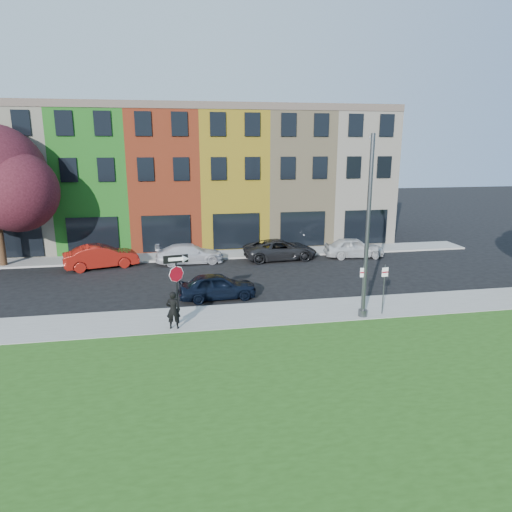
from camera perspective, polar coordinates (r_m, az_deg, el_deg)
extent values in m
plane|color=black|center=(18.54, 4.36, -10.69)|extent=(120.00, 120.00, 0.00)
cube|color=gray|center=(21.70, 7.55, -6.86)|extent=(40.00, 3.00, 0.12)
cube|color=gray|center=(32.25, -7.47, 0.04)|extent=(40.00, 2.40, 0.12)
cube|color=#BCB79C|center=(39.10, -26.23, 8.50)|extent=(5.00, 10.00, 10.00)
cube|color=green|center=(38.04, -18.90, 9.06)|extent=(5.00, 10.00, 10.00)
cube|color=#AA391C|center=(37.61, -11.26, 9.48)|extent=(5.00, 10.00, 10.00)
cube|color=gold|center=(37.85, -3.57, 9.74)|extent=(5.00, 10.00, 10.00)
cube|color=#8F7E5C|center=(38.74, 3.90, 9.83)|extent=(5.00, 10.00, 10.00)
cube|color=beige|center=(40.24, 10.93, 9.77)|extent=(5.00, 10.00, 10.00)
cube|color=black|center=(33.09, -6.78, 2.97)|extent=(30.00, 0.12, 2.60)
cylinder|color=black|center=(19.78, -9.84, -4.28)|extent=(0.08, 0.08, 2.97)
cylinder|color=white|center=(19.54, -9.93, -2.23)|extent=(0.71, 0.14, 0.72)
cylinder|color=maroon|center=(19.52, -9.93, -2.25)|extent=(0.67, 0.13, 0.68)
cube|color=black|center=(19.37, -10.01, -0.37)|extent=(1.04, 0.21, 0.34)
cube|color=white|center=(19.35, -10.01, -0.39)|extent=(0.65, 0.13, 0.14)
imported|color=black|center=(19.49, -10.31, -6.66)|extent=(0.67, 0.51, 1.63)
imported|color=black|center=(23.27, -4.85, -3.76)|extent=(2.12, 4.14, 1.34)
imported|color=maroon|center=(30.51, -18.78, -0.06)|extent=(3.98, 5.36, 1.49)
imported|color=silver|center=(30.38, -8.28, 0.29)|extent=(2.21, 4.61, 1.29)
imported|color=black|center=(31.09, 3.05, 0.82)|extent=(2.90, 5.25, 1.38)
imported|color=silver|center=(32.33, 12.17, 1.04)|extent=(2.30, 4.34, 1.39)
cylinder|color=#46484B|center=(20.26, 13.78, 3.31)|extent=(0.18, 0.18, 8.00)
cylinder|color=#46484B|center=(21.28, 13.19, -6.94)|extent=(0.40, 0.40, 0.30)
cylinder|color=#46484B|center=(20.95, 14.36, 14.34)|extent=(0.88, 1.89, 0.12)
cube|color=#46484B|center=(22.05, 14.28, 14.17)|extent=(0.44, 0.60, 0.16)
cylinder|color=#46484B|center=(20.90, 13.14, -4.27)|extent=(0.05, 0.05, 2.40)
cube|color=white|center=(20.63, 13.30, -2.02)|extent=(0.32, 0.02, 0.42)
cube|color=maroon|center=(20.61, 13.32, -2.03)|extent=(0.32, 0.01, 0.06)
cylinder|color=#46484B|center=(21.46, 15.65, -4.07)|extent=(0.05, 0.05, 2.31)
cube|color=white|center=(21.20, 15.83, -1.95)|extent=(0.32, 0.07, 0.42)
cube|color=maroon|center=(21.19, 15.86, -1.96)|extent=(0.32, 0.06, 0.06)
cylinder|color=#322210|center=(33.17, -29.32, 1.77)|extent=(0.44, 0.44, 3.29)
sphere|color=black|center=(31.32, -27.73, 7.14)|extent=(4.90, 4.90, 4.90)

